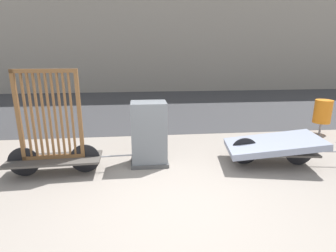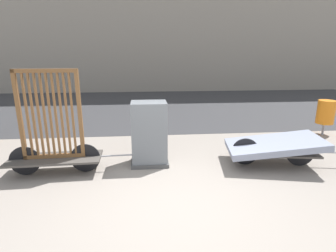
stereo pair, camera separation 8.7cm
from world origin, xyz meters
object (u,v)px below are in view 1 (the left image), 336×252
utility_cabinet (149,136)px  trash_bin (323,112)px  bike_cart_with_mattress (273,145)px  bike_cart_with_bedframe (53,141)px

utility_cabinet → trash_bin: utility_cabinet is taller
trash_bin → bike_cart_with_mattress: bearing=-141.9°
bike_cart_with_bedframe → utility_cabinet: 1.87m
bike_cart_with_mattress → utility_cabinet: 2.61m
bike_cart_with_bedframe → trash_bin: (6.96, 1.98, -0.01)m
bike_cart_with_mattress → trash_bin: bearing=47.0°
trash_bin → bike_cart_with_bedframe: bearing=-164.1°
bike_cart_with_bedframe → trash_bin: size_ratio=2.43×
bike_cart_with_bedframe → utility_cabinet: bike_cart_with_bedframe is taller
bike_cart_with_mattress → trash_bin: (2.53, 1.99, 0.25)m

